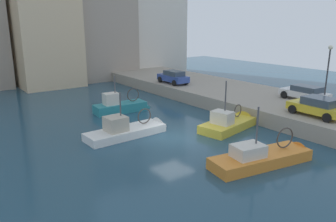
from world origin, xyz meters
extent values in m
plane|color=navy|center=(0.00, 0.00, 0.00)|extent=(80.00, 80.00, 0.00)
cube|color=#9E9384|center=(11.50, 0.00, 0.60)|extent=(9.00, 56.00, 1.20)
cube|color=orange|center=(1.25, -6.61, 0.00)|extent=(6.37, 2.90, 1.31)
cone|color=orange|center=(4.62, -7.21, 0.00)|extent=(1.18, 1.79, 1.66)
cube|color=#9E7A51|center=(1.25, -6.61, 0.59)|extent=(6.10, 2.71, 0.08)
cube|color=beige|center=(0.31, -6.44, 0.99)|extent=(1.93, 1.51, 0.72)
cylinder|color=#4C4C51|center=(0.82, -6.53, 2.01)|extent=(0.10, 0.10, 2.85)
torus|color=#3F3833|center=(2.94, -6.91, 1.33)|extent=(1.25, 0.30, 1.26)
sphere|color=white|center=(-0.38, -5.28, 0.20)|extent=(0.32, 0.32, 0.32)
cube|color=white|center=(-2.50, 2.16, 0.00)|extent=(5.82, 2.07, 1.11)
cone|color=white|center=(0.74, 2.25, 0.00)|extent=(0.95, 1.74, 1.72)
cube|color=#B2A893|center=(-2.50, 2.16, 0.50)|extent=(5.59, 1.91, 0.08)
cube|color=#B7AD99|center=(-3.26, 2.14, 1.05)|extent=(1.42, 1.36, 1.03)
cylinder|color=#4C4C51|center=(-2.84, 2.15, 1.86)|extent=(0.10, 0.10, 2.72)
torus|color=#3F3833|center=(-0.88, 2.21, 1.19)|extent=(1.16, 0.11, 1.15)
sphere|color=white|center=(-4.26, 3.16, 0.17)|extent=(0.32, 0.32, 0.32)
cube|color=gold|center=(4.41, -1.08, 0.00)|extent=(5.12, 2.95, 1.26)
cone|color=gold|center=(7.12, -0.57, 0.00)|extent=(1.23, 2.02, 1.88)
cube|color=#896B4C|center=(4.41, -1.08, 0.57)|extent=(4.90, 2.75, 0.08)
cube|color=beige|center=(3.63, -1.23, 1.08)|extent=(1.32, 1.64, 0.95)
cylinder|color=#4C4C51|center=(3.95, -1.17, 2.16)|extent=(0.10, 0.10, 3.18)
torus|color=#3F3833|center=(5.73, -0.83, 1.18)|extent=(1.01, 0.27, 1.02)
sphere|color=white|center=(2.77, -0.22, 0.19)|extent=(0.32, 0.32, 0.32)
cube|color=teal|center=(0.34, 8.11, 0.00)|extent=(4.74, 1.98, 1.59)
cone|color=teal|center=(2.99, 7.90, 0.00)|extent=(1.01, 1.52, 1.46)
cube|color=#B2A893|center=(0.34, 8.11, 0.72)|extent=(4.55, 1.84, 0.08)
cube|color=beige|center=(-0.49, 8.18, 1.28)|extent=(1.37, 1.13, 1.05)
cylinder|color=#4C4C51|center=(-0.10, 8.15, 2.01)|extent=(0.10, 0.10, 2.59)
torus|color=#3F3833|center=(1.63, 8.01, 1.42)|extent=(1.19, 0.17, 1.19)
sphere|color=white|center=(-0.98, 9.11, 0.24)|extent=(0.32, 0.32, 0.32)
cube|color=silver|center=(13.04, -1.86, 1.74)|extent=(1.91, 4.22, 0.53)
cube|color=#384756|center=(13.03, -2.07, 2.24)|extent=(1.61, 2.39, 0.47)
cylinder|color=black|center=(12.27, -0.41, 1.52)|extent=(0.25, 0.65, 0.64)
cylinder|color=black|center=(13.96, -0.50, 1.52)|extent=(0.25, 0.65, 0.64)
cylinder|color=black|center=(12.12, -3.22, 1.52)|extent=(0.25, 0.65, 0.64)
cylinder|color=black|center=(13.81, -3.31, 1.52)|extent=(0.25, 0.65, 0.64)
cube|color=#334C9E|center=(8.73, 11.31, 1.79)|extent=(1.69, 4.00, 0.64)
cube|color=#384756|center=(8.73, 11.11, 2.36)|extent=(1.46, 2.25, 0.51)
cylinder|color=black|center=(7.95, 12.68, 1.52)|extent=(0.23, 0.64, 0.64)
cylinder|color=black|center=(9.56, 12.64, 1.52)|extent=(0.23, 0.64, 0.64)
cylinder|color=black|center=(7.90, 9.98, 1.52)|extent=(0.23, 0.64, 0.64)
cylinder|color=black|center=(9.51, 9.95, 1.52)|extent=(0.23, 0.64, 0.64)
cube|color=gold|center=(9.21, -5.22, 1.76)|extent=(1.97, 4.05, 0.57)
cube|color=#384756|center=(9.20, -5.42, 2.32)|extent=(1.68, 2.29, 0.55)
cylinder|color=black|center=(8.35, -3.84, 1.52)|extent=(0.24, 0.65, 0.64)
cylinder|color=black|center=(10.17, -3.91, 1.52)|extent=(0.24, 0.65, 0.64)
cylinder|color=black|center=(8.25, -6.54, 1.52)|extent=(0.24, 0.65, 0.64)
cylinder|color=#38383D|center=(13.00, -3.70, 3.45)|extent=(0.12, 0.12, 4.50)
sphere|color=#F2EACC|center=(13.00, -3.70, 5.85)|extent=(0.36, 0.36, 0.36)
cube|color=#A39384|center=(6.73, 25.71, 7.81)|extent=(9.43, 6.20, 15.63)
cube|color=silver|center=(15.23, 27.64, 8.50)|extent=(10.84, 8.73, 17.01)
camera|label=1|loc=(-13.30, -17.36, 7.87)|focal=35.35mm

